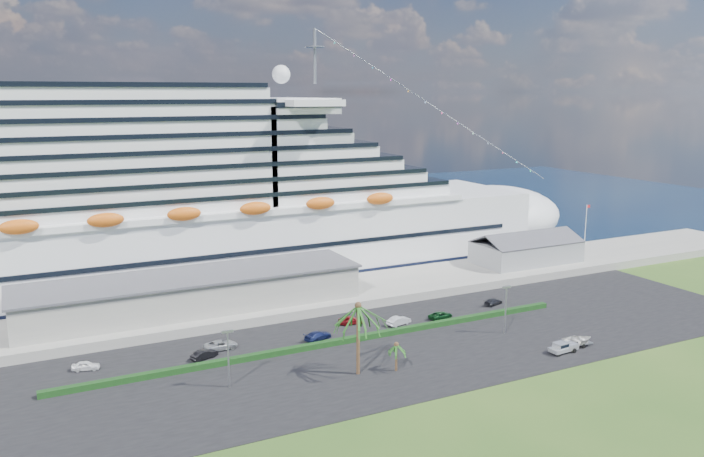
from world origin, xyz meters
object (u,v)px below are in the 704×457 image
cruise_ship (178,206)px  boat_trailer (578,340)px  pickup_truck (563,347)px  parked_car_3 (318,335)px

cruise_ship → boat_trailer: 83.21m
pickup_truck → boat_trailer: 4.06m
pickup_truck → parked_car_3: bearing=144.8°
boat_trailer → pickup_truck: bearing=-167.1°
parked_car_3 → cruise_ship: bearing=-4.1°
boat_trailer → cruise_ship: bearing=125.9°
cruise_ship → parked_car_3: cruise_ship is taller
parked_car_3 → pickup_truck: pickup_truck is taller
cruise_ship → boat_trailer: cruise_ship is taller
cruise_ship → parked_car_3: size_ratio=38.06×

